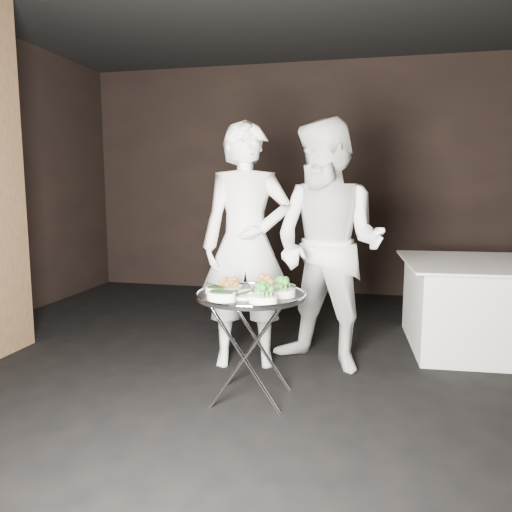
% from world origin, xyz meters
% --- Properties ---
extents(floor, '(6.00, 7.00, 0.05)m').
position_xyz_m(floor, '(0.00, 0.00, -0.03)').
color(floor, black).
rests_on(floor, ground).
extents(wall_back, '(6.00, 0.05, 3.00)m').
position_xyz_m(wall_back, '(0.00, 3.52, 1.50)').
color(wall_back, black).
rests_on(wall_back, floor).
extents(tray_stand, '(0.48, 0.41, 0.71)m').
position_xyz_m(tray_stand, '(0.03, -0.04, 0.40)').
color(tray_stand, silver).
rests_on(tray_stand, floor).
extents(serving_tray, '(0.72, 0.72, 0.04)m').
position_xyz_m(serving_tray, '(0.03, -0.04, 0.71)').
color(serving_tray, black).
rests_on(serving_tray, tray_stand).
extents(potato_plate_a, '(0.18, 0.18, 0.06)m').
position_xyz_m(potato_plate_a, '(-0.16, 0.11, 0.75)').
color(potato_plate_a, beige).
rests_on(potato_plate_a, serving_tray).
extents(potato_plate_b, '(0.21, 0.21, 0.08)m').
position_xyz_m(potato_plate_b, '(0.08, 0.18, 0.76)').
color(potato_plate_b, beige).
rests_on(potato_plate_b, serving_tray).
extents(greens_bowl, '(0.12, 0.12, 0.06)m').
position_xyz_m(greens_bowl, '(0.25, 0.08, 0.75)').
color(greens_bowl, white).
rests_on(greens_bowl, serving_tray).
extents(asparagus_plate_a, '(0.22, 0.16, 0.04)m').
position_xyz_m(asparagus_plate_a, '(0.04, -0.04, 0.74)').
color(asparagus_plate_a, white).
rests_on(asparagus_plate_a, serving_tray).
extents(asparagus_plate_b, '(0.21, 0.17, 0.04)m').
position_xyz_m(asparagus_plate_b, '(-0.01, -0.19, 0.74)').
color(asparagus_plate_b, white).
rests_on(asparagus_plate_b, serving_tray).
extents(spinach_bowl_a, '(0.18, 0.15, 0.06)m').
position_xyz_m(spinach_bowl_a, '(-0.19, -0.10, 0.75)').
color(spinach_bowl_a, white).
rests_on(spinach_bowl_a, serving_tray).
extents(spinach_bowl_b, '(0.21, 0.16, 0.08)m').
position_xyz_m(spinach_bowl_b, '(-0.10, -0.27, 0.76)').
color(spinach_bowl_b, white).
rests_on(spinach_bowl_b, serving_tray).
extents(broccoli_bowl_a, '(0.22, 0.19, 0.08)m').
position_xyz_m(broccoli_bowl_a, '(0.24, -0.09, 0.76)').
color(broccoli_bowl_a, white).
rests_on(broccoli_bowl_a, serving_tray).
extents(broccoli_bowl_b, '(0.18, 0.13, 0.07)m').
position_xyz_m(broccoli_bowl_b, '(0.16, -0.29, 0.76)').
color(broccoli_bowl_b, white).
rests_on(broccoli_bowl_b, serving_tray).
extents(serving_utensils, '(0.59, 0.44, 0.01)m').
position_xyz_m(serving_utensils, '(0.04, 0.03, 0.78)').
color(serving_utensils, silver).
rests_on(serving_utensils, serving_tray).
extents(waiter_left, '(0.79, 0.61, 1.92)m').
position_xyz_m(waiter_left, '(-0.17, 0.63, 0.96)').
color(waiter_left, white).
rests_on(waiter_left, floor).
extents(waiter_right, '(1.15, 1.05, 1.92)m').
position_xyz_m(waiter_right, '(0.46, 0.68, 0.96)').
color(waiter_right, white).
rests_on(waiter_right, floor).
extents(dining_table, '(1.35, 1.35, 0.77)m').
position_xyz_m(dining_table, '(1.76, 1.44, 0.39)').
color(dining_table, white).
rests_on(dining_table, floor).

